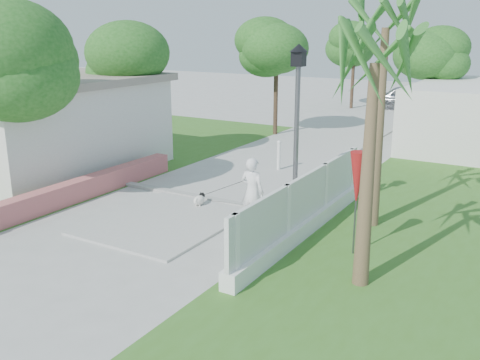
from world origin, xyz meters
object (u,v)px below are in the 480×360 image
Objects in this scene: patio_umbrella at (357,180)px; dog at (200,200)px; skateboarder at (229,189)px; parked_car at (414,98)px; bollard at (279,155)px; street_lamp at (297,130)px.

dog is at bearing 168.86° from patio_umbrella.
skateboarder is at bearing -28.59° from dog.
skateboarder reaches higher than parked_car.
dog is at bearing 174.92° from parked_car.
bollard is 1.97× the size of dog.
skateboarder is 0.54× the size of parked_car.
skateboarder is (-3.56, 0.56, -0.90)m from patio_umbrella.
dog is at bearing -16.82° from skateboarder.
parked_car is at bearing 88.03° from bollard.
skateboarder is at bearing -78.07° from bollard.
street_lamp reaches higher than patio_umbrella.
bollard is at bearing 76.94° from dog.
skateboarder reaches higher than dog.
skateboarder is 21.76m from parked_car.
street_lamp is 1.85× the size of skateboarder.
patio_umbrella is at bearing -27.76° from street_lamp.
skateboarder is at bearing 171.04° from patio_umbrella.
parked_car is at bearing -88.17° from skateboarder.
bollard is at bearing 129.91° from patio_umbrella.
parked_car is at bearing 100.22° from patio_umbrella.
street_lamp is 4.07× the size of bollard.
dog is (-2.85, -0.06, -2.22)m from street_lamp.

